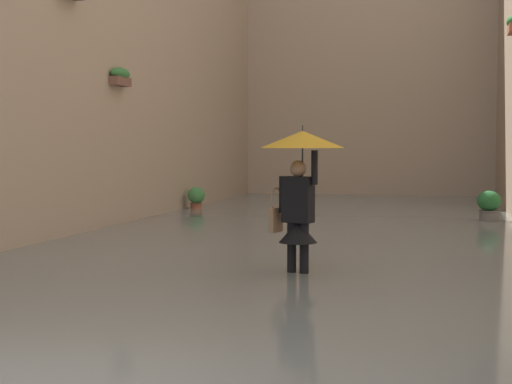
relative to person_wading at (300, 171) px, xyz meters
The scene contains 6 objects.
ground_plane 5.13m from the person_wading, 79.94° to the right, with size 60.00×60.00×0.00m, color slate.
flood_water 5.11m from the person_wading, 79.94° to the right, with size 8.82×27.48×0.14m, color slate.
building_facade_far 17.02m from the person_wading, 87.02° to the right, with size 11.62×1.80×11.26m, color tan.
person_wading is the anchor object (origin of this frame).
potted_plant_far_left 8.27m from the person_wading, 108.84° to the right, with size 0.51×0.51×0.79m.
potted_plant_near_right 10.27m from the person_wading, 63.66° to the right, with size 0.45×0.45×0.70m.
Camera 1 is at (-2.79, 3.93, 1.81)m, focal length 54.65 mm.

